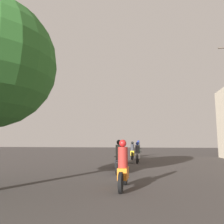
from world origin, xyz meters
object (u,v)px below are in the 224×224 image
motorcycle_black (119,160)px  motorcycle_white (138,154)px  motorcycle_yellow (133,152)px  motorcycle_green (139,150)px  motorcycle_orange (123,169)px  motorcycle_silver (121,157)px

motorcycle_black → motorcycle_white: size_ratio=0.98×
motorcycle_yellow → motorcycle_green: 4.09m
motorcycle_black → motorcycle_orange: bearing=-90.0°
motorcycle_orange → motorcycle_green: bearing=94.0°
motorcycle_black → motorcycle_silver: motorcycle_black is taller
motorcycle_silver → motorcycle_yellow: bearing=97.0°
motorcycle_orange → motorcycle_yellow: motorcycle_orange is taller
motorcycle_black → motorcycle_silver: bearing=84.7°
motorcycle_silver → motorcycle_green: (0.50, 10.34, 0.07)m
motorcycle_black → motorcycle_yellow: (-0.01, 8.65, -0.02)m
motorcycle_orange → motorcycle_yellow: size_ratio=0.94×
motorcycle_orange → motorcycle_silver: 5.95m
motorcycle_silver → motorcycle_orange: bearing=-73.5°
motorcycle_orange → motorcycle_green: 16.24m
motorcycle_silver → motorcycle_yellow: motorcycle_yellow is taller
motorcycle_silver → motorcycle_green: size_ratio=0.84×
motorcycle_silver → motorcycle_green: bearing=95.9°
motorcycle_orange → motorcycle_yellow: 12.17m
motorcycle_white → motorcycle_yellow: 3.29m
motorcycle_white → motorcycle_yellow: (-0.61, 3.23, 0.02)m
motorcycle_orange → motorcycle_silver: size_ratio=1.05×
motorcycle_orange → motorcycle_yellow: bearing=95.8°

